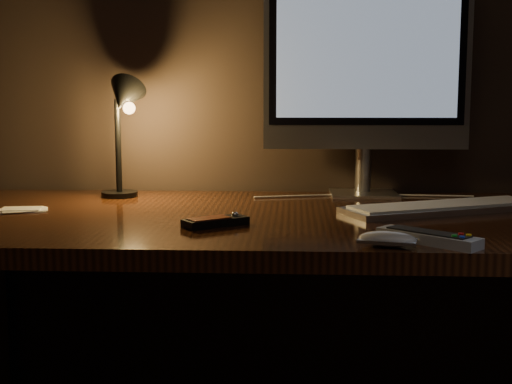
{
  "coord_description": "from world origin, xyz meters",
  "views": [
    {
      "loc": [
        0.07,
        0.29,
        1.02
      ],
      "look_at": [
        -0.01,
        1.73,
        0.82
      ],
      "focal_mm": 50.0,
      "sensor_mm": 36.0,
      "label": 1
    }
  ],
  "objects_px": {
    "monitor": "(366,69)",
    "tv_remote": "(428,237)",
    "keyboard": "(444,207)",
    "media_remote": "(215,221)",
    "mouse": "(387,241)",
    "desk_lamp": "(123,115)",
    "desk": "(265,263)"
  },
  "relations": [
    {
      "from": "monitor",
      "to": "desk_lamp",
      "type": "relative_size",
      "value": 1.76
    },
    {
      "from": "monitor",
      "to": "media_remote",
      "type": "xyz_separation_m",
      "value": [
        -0.34,
        -0.46,
        -0.32
      ]
    },
    {
      "from": "keyboard",
      "to": "monitor",
      "type": "bearing_deg",
      "value": 99.0
    },
    {
      "from": "media_remote",
      "to": "tv_remote",
      "type": "distance_m",
      "value": 0.43
    },
    {
      "from": "monitor",
      "to": "keyboard",
      "type": "xyz_separation_m",
      "value": [
        0.16,
        -0.24,
        -0.32
      ]
    },
    {
      "from": "mouse",
      "to": "tv_remote",
      "type": "height_order",
      "value": "tv_remote"
    },
    {
      "from": "media_remote",
      "to": "desk_lamp",
      "type": "relative_size",
      "value": 0.43
    },
    {
      "from": "desk_lamp",
      "to": "tv_remote",
      "type": "bearing_deg",
      "value": -52.42
    },
    {
      "from": "mouse",
      "to": "desk_lamp",
      "type": "height_order",
      "value": "desk_lamp"
    },
    {
      "from": "desk",
      "to": "monitor",
      "type": "xyz_separation_m",
      "value": [
        0.25,
        0.24,
        0.46
      ]
    },
    {
      "from": "monitor",
      "to": "mouse",
      "type": "xyz_separation_m",
      "value": [
        -0.02,
        -0.64,
        -0.32
      ]
    },
    {
      "from": "tv_remote",
      "to": "monitor",
      "type": "bearing_deg",
      "value": 136.93
    },
    {
      "from": "keyboard",
      "to": "tv_remote",
      "type": "xyz_separation_m",
      "value": [
        -0.1,
        -0.36,
        0.0
      ]
    },
    {
      "from": "monitor",
      "to": "media_remote",
      "type": "height_order",
      "value": "monitor"
    },
    {
      "from": "keyboard",
      "to": "mouse",
      "type": "height_order",
      "value": "mouse"
    },
    {
      "from": "desk",
      "to": "monitor",
      "type": "distance_m",
      "value": 0.58
    },
    {
      "from": "monitor",
      "to": "tv_remote",
      "type": "distance_m",
      "value": 0.69
    },
    {
      "from": "desk_lamp",
      "to": "keyboard",
      "type": "bearing_deg",
      "value": -26.32
    },
    {
      "from": "mouse",
      "to": "monitor",
      "type": "bearing_deg",
      "value": 101.51
    },
    {
      "from": "media_remote",
      "to": "desk_lamp",
      "type": "distance_m",
      "value": 0.5
    },
    {
      "from": "monitor",
      "to": "keyboard",
      "type": "distance_m",
      "value": 0.43
    },
    {
      "from": "media_remote",
      "to": "tv_remote",
      "type": "xyz_separation_m",
      "value": [
        0.4,
        -0.15,
        0.0
      ]
    },
    {
      "from": "monitor",
      "to": "keyboard",
      "type": "relative_size",
      "value": 1.16
    },
    {
      "from": "desk",
      "to": "media_remote",
      "type": "xyz_separation_m",
      "value": [
        -0.09,
        -0.22,
        0.14
      ]
    },
    {
      "from": "monitor",
      "to": "tv_remote",
      "type": "xyz_separation_m",
      "value": [
        0.06,
        -0.61,
        -0.32
      ]
    },
    {
      "from": "monitor",
      "to": "tv_remote",
      "type": "relative_size",
      "value": 3.16
    },
    {
      "from": "mouse",
      "to": "media_remote",
      "type": "height_order",
      "value": "media_remote"
    },
    {
      "from": "desk",
      "to": "tv_remote",
      "type": "xyz_separation_m",
      "value": [
        0.31,
        -0.37,
        0.14
      ]
    },
    {
      "from": "desk",
      "to": "tv_remote",
      "type": "distance_m",
      "value": 0.5
    },
    {
      "from": "desk",
      "to": "media_remote",
      "type": "distance_m",
      "value": 0.27
    },
    {
      "from": "desk",
      "to": "desk_lamp",
      "type": "xyz_separation_m",
      "value": [
        -0.37,
        0.15,
        0.34
      ]
    },
    {
      "from": "keyboard",
      "to": "media_remote",
      "type": "distance_m",
      "value": 0.54
    }
  ]
}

